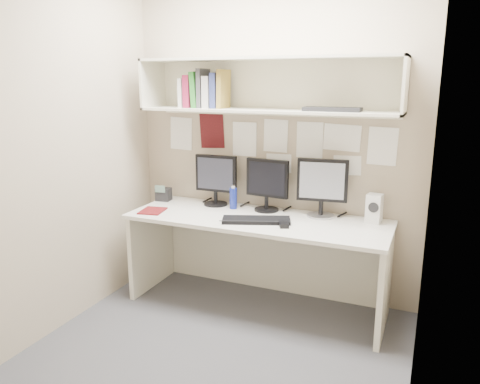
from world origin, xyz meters
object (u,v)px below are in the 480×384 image
at_px(monitor_center, 267,182).
at_px(keyboard, 256,220).
at_px(monitor_right, 322,185).
at_px(desk_phone, 164,194).
at_px(monitor_left, 216,178).
at_px(maroon_notebook, 153,211).
at_px(desk, 257,262).
at_px(speaker, 374,208).

distance_m(monitor_center, keyboard, 0.40).
relative_size(monitor_right, desk_phone, 3.09).
bearing_deg(desk_phone, monitor_center, -3.91).
relative_size(monitor_left, monitor_center, 1.01).
bearing_deg(maroon_notebook, keyboard, -6.22).
bearing_deg(monitor_right, desk, -161.38).
bearing_deg(monitor_center, maroon_notebook, -148.80).
bearing_deg(monitor_right, monitor_left, 172.18).
bearing_deg(monitor_left, maroon_notebook, -134.81).
height_order(monitor_left, speaker, monitor_left).
xyz_separation_m(monitor_left, desk_phone, (-0.48, -0.05, -0.18)).
xyz_separation_m(desk, desk_phone, (-0.94, 0.16, 0.42)).
xyz_separation_m(monitor_left, maroon_notebook, (-0.38, -0.39, -0.23)).
xyz_separation_m(keyboard, desk_phone, (-0.97, 0.27, 0.04)).
xyz_separation_m(monitor_center, maroon_notebook, (-0.83, -0.39, -0.22)).
distance_m(monitor_left, desk_phone, 0.52).
distance_m(maroon_notebook, desk_phone, 0.36).
distance_m(monitor_right, keyboard, 0.57).
distance_m(desk, monitor_left, 0.78).
xyz_separation_m(monitor_left, monitor_center, (0.45, 0.00, -0.00)).
bearing_deg(monitor_left, keyboard, -34.93).
distance_m(keyboard, desk_phone, 1.01).
bearing_deg(maroon_notebook, speaker, 2.46).
bearing_deg(monitor_left, monitor_right, -1.08).
height_order(monitor_left, monitor_right, monitor_right).
bearing_deg(speaker, desk, -158.95).
height_order(monitor_left, desk_phone, monitor_left).
height_order(keyboard, speaker, speaker).
bearing_deg(monitor_center, monitor_left, -174.15).
bearing_deg(maroon_notebook, monitor_right, 6.61).
height_order(monitor_right, keyboard, monitor_right).
bearing_deg(maroon_notebook, monitor_left, 35.72).
height_order(monitor_left, monitor_center, monitor_left).
distance_m(keyboard, maroon_notebook, 0.87).
bearing_deg(monitor_center, keyboard, -78.08).
bearing_deg(maroon_notebook, desk_phone, 96.96).
height_order(desk, desk_phone, desk_phone).
bearing_deg(maroon_notebook, desk, 1.24).
relative_size(keyboard, maroon_notebook, 2.34).
distance_m(desk, keyboard, 0.39).
bearing_deg(desk_phone, desk, -17.19).
bearing_deg(desk_phone, monitor_left, -0.79).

